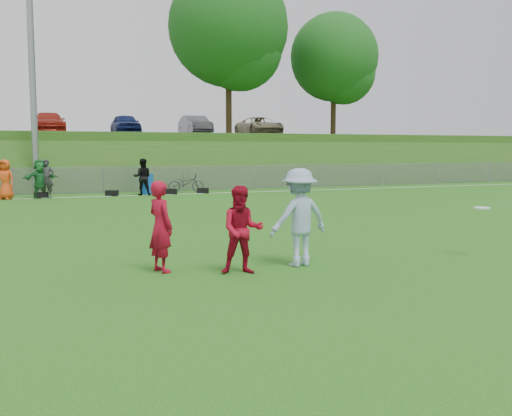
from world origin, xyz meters
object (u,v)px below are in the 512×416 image
player_red_center (242,230)px  bicycle (186,183)px  player_blue (299,217)px  recycling_bin (147,184)px  player_red_left (161,227)px  frisbee (482,208)px

player_red_center → bicycle: 18.67m
player_blue → recycling_bin: (0.59, 17.64, -0.42)m
player_red_center → player_blue: 1.24m
player_red_left → recycling_bin: size_ratio=1.66×
player_red_center → frisbee: bearing=13.4°
player_red_left → bicycle: (5.08, 17.60, -0.34)m
frisbee → recycling_bin: bearing=99.9°
recycling_bin → frisbee: bearing=-80.1°
player_red_center → bicycle: size_ratio=0.87×
player_red_left → player_red_center: (1.26, -0.67, -0.04)m
player_red_center → bicycle: (3.82, 18.27, -0.30)m
player_red_left → recycling_bin: player_red_left is taller
player_red_center → bicycle: player_red_center is taller
player_red_left → recycling_bin: 17.49m
player_blue → frisbee: 3.79m
player_red_left → bicycle: bearing=-36.4°
player_red_left → frisbee: bearing=-119.1°
player_red_center → recycling_bin: size_ratio=1.58×
recycling_bin → bicycle: size_ratio=0.55×
player_red_center → frisbee: (4.95, -0.30, 0.22)m
frisbee → player_blue: bearing=171.7°
player_red_left → player_red_center: size_ratio=1.05×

